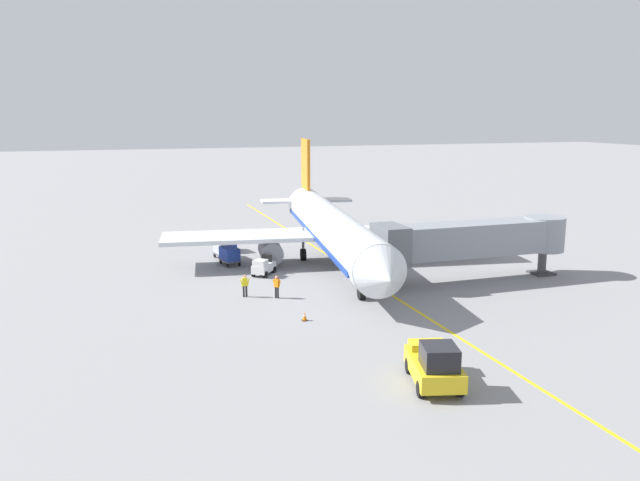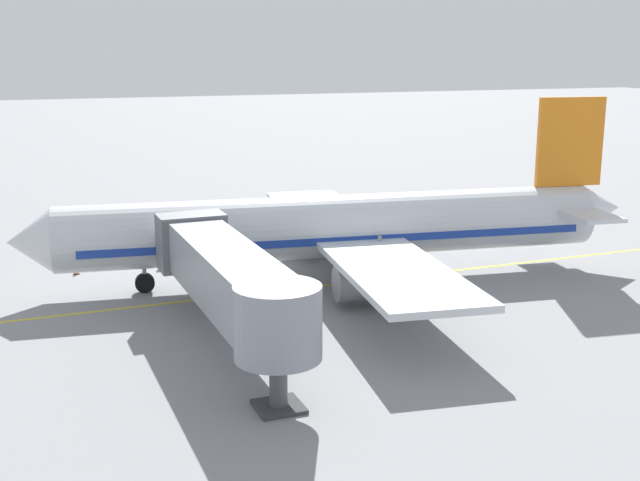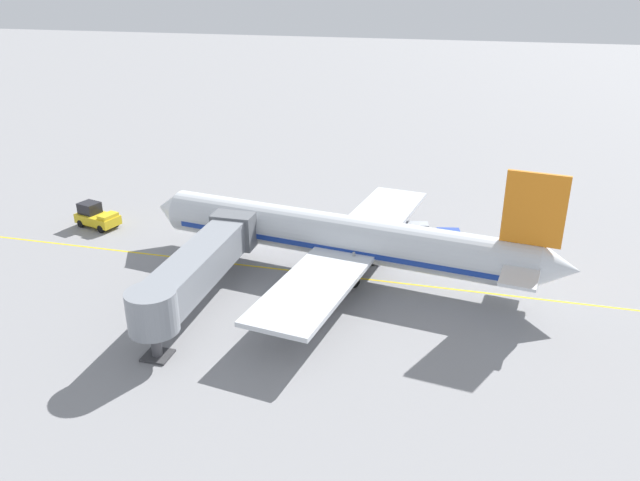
% 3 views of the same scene
% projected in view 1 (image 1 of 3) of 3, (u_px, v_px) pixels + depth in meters
% --- Properties ---
extents(ground_plane, '(400.00, 400.00, 0.00)m').
position_uv_depth(ground_plane, '(340.00, 263.00, 57.63)').
color(ground_plane, gray).
extents(gate_lead_in_line, '(0.24, 80.00, 0.01)m').
position_uv_depth(gate_lead_in_line, '(340.00, 263.00, 57.62)').
color(gate_lead_in_line, gold).
rests_on(gate_lead_in_line, ground).
extents(parked_airliner, '(30.44, 37.29, 10.63)m').
position_uv_depth(parked_airliner, '(331.00, 229.00, 56.67)').
color(parked_airliner, silver).
rests_on(parked_airliner, ground).
extents(jet_bridge, '(16.84, 3.50, 4.98)m').
position_uv_depth(jet_bridge, '(474.00, 239.00, 50.79)').
color(jet_bridge, gray).
rests_on(jet_bridge, ground).
extents(pushback_tractor, '(3.29, 4.83, 2.40)m').
position_uv_depth(pushback_tractor, '(435.00, 364.00, 31.41)').
color(pushback_tractor, gold).
rests_on(pushback_tractor, ground).
extents(baggage_tug_lead, '(2.49, 2.71, 1.62)m').
position_uv_depth(baggage_tug_lead, '(263.00, 267.00, 53.11)').
color(baggage_tug_lead, silver).
rests_on(baggage_tug_lead, ground).
extents(baggage_cart_front, '(1.72, 2.98, 1.58)m').
position_uv_depth(baggage_cart_front, '(230.00, 255.00, 56.62)').
color(baggage_cart_front, '#4C4C51').
rests_on(baggage_cart_front, ground).
extents(baggage_cart_second_in_train, '(1.72, 2.98, 1.58)m').
position_uv_depth(baggage_cart_second_in_train, '(223.00, 248.00, 59.19)').
color(baggage_cart_second_in_train, '#4C4C51').
rests_on(baggage_cart_second_in_train, ground).
extents(baggage_cart_third_in_train, '(1.72, 2.98, 1.58)m').
position_uv_depth(baggage_cart_third_in_train, '(227.00, 242.00, 62.27)').
color(baggage_cart_third_in_train, '#4C4C51').
rests_on(baggage_cart_third_in_train, ground).
extents(ground_crew_wing_walker, '(0.73, 0.29, 1.69)m').
position_uv_depth(ground_crew_wing_walker, '(245.00, 284.00, 46.71)').
color(ground_crew_wing_walker, '#232328').
rests_on(ground_crew_wing_walker, ground).
extents(ground_crew_loader, '(0.52, 0.62, 1.69)m').
position_uv_depth(ground_crew_loader, '(277.00, 286.00, 46.39)').
color(ground_crew_loader, '#232328').
rests_on(ground_crew_loader, ground).
extents(safety_cone_nose_left, '(0.36, 0.36, 0.59)m').
position_uv_depth(safety_cone_nose_left, '(305.00, 316.00, 41.44)').
color(safety_cone_nose_left, black).
rests_on(safety_cone_nose_left, ground).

